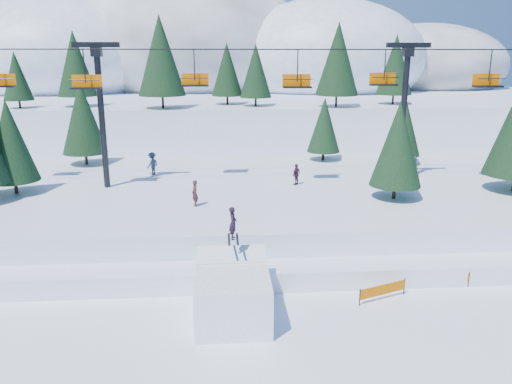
{
  "coord_description": "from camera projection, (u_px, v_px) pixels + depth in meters",
  "views": [
    {
      "loc": [
        -0.59,
        -18.35,
        11.92
      ],
      "look_at": [
        1.16,
        6.0,
        5.2
      ],
      "focal_mm": 35.0,
      "sensor_mm": 36.0,
      "label": 1
    }
  ],
  "objects": [
    {
      "name": "ground",
      "position": [
        239.0,
        350.0,
        20.85
      ],
      "size": [
        160.0,
        160.0,
        0.0
      ],
      "primitive_type": "plane",
      "color": "white",
      "rests_on": "ground"
    },
    {
      "name": "mid_shelf",
      "position": [
        229.0,
        201.0,
        37.83
      ],
      "size": [
        70.0,
        22.0,
        2.5
      ],
      "primitive_type": "cube",
      "color": "white",
      "rests_on": "ground"
    },
    {
      "name": "berm",
      "position": [
        233.0,
        262.0,
        28.4
      ],
      "size": [
        70.0,
        6.0,
        1.1
      ],
      "primitive_type": "cube",
      "color": "white",
      "rests_on": "ground"
    },
    {
      "name": "mountain_ridge",
      "position": [
        194.0,
        68.0,
        88.47
      ],
      "size": [
        119.0,
        60.56,
        26.46
      ],
      "color": "white",
      "rests_on": "ground"
    },
    {
      "name": "jump_kicker",
      "position": [
        232.0,
        293.0,
        23.13
      ],
      "size": [
        3.38,
        4.6,
        4.98
      ],
      "color": "white",
      "rests_on": "ground"
    },
    {
      "name": "chairlift",
      "position": [
        252.0,
        92.0,
        35.85
      ],
      "size": [
        46.0,
        3.21,
        10.28
      ],
      "color": "black",
      "rests_on": "mid_shelf"
    },
    {
      "name": "conifer_stand",
      "position": [
        304.0,
        122.0,
        37.23
      ],
      "size": [
        61.88,
        16.55,
        10.21
      ],
      "color": "black",
      "rests_on": "mid_shelf"
    },
    {
      "name": "distant_skiers",
      "position": [
        205.0,
        173.0,
        37.57
      ],
      "size": [
        31.68,
        9.98,
        1.87
      ],
      "color": "#262E4C",
      "rests_on": "mid_shelf"
    },
    {
      "name": "banner_near",
      "position": [
        383.0,
        290.0,
        25.01
      ],
      "size": [
        2.67,
        1.07,
        0.9
      ],
      "color": "black",
      "rests_on": "ground"
    },
    {
      "name": "banner_far",
      "position": [
        442.0,
        277.0,
        26.49
      ],
      "size": [
        2.83,
        0.48,
        0.9
      ],
      "color": "black",
      "rests_on": "ground"
    }
  ]
}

